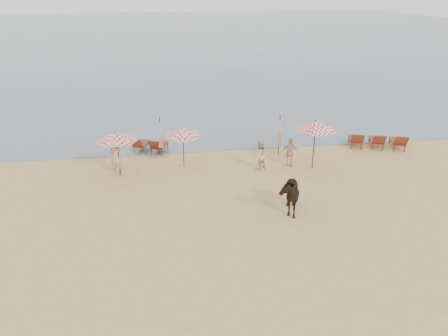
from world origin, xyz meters
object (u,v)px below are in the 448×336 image
object	(u,v)px
umbrella_open_left_b	(183,132)
beachgoer_right_a	(260,155)
cow	(288,193)
umbrella_open_left_a	(116,136)
umbrella_open_right	(316,125)
beachgoer_left	(116,158)
umbrella_closed_right	(280,131)
umbrella_closed_left	(160,132)
lounger_cluster_left	(149,144)
beachgoer_right_b	(290,152)
lounger_cluster_right	(377,140)

from	to	relation	value
umbrella_open_left_b	beachgoer_right_a	size ratio (longest dim) A/B	1.44
cow	beachgoer_right_a	distance (m)	4.45
umbrella_open_left_a	beachgoer_right_a	xyz separation A→B (m)	(6.76, -0.28, -1.20)
umbrella_open_right	beachgoer_left	distance (m)	9.62
beachgoer_right_a	umbrella_open_right	bearing A→B (deg)	146.04
umbrella_open_left_a	beachgoer_right_a	bearing A→B (deg)	4.98
umbrella_open_left_b	umbrella_closed_right	size ratio (longest dim) A/B	0.96
cow	beachgoer_right_a	bearing A→B (deg)	102.90
cow	beachgoer_left	xyz separation A→B (m)	(-7.01, 4.78, 0.06)
umbrella_open_right	cow	xyz separation A→B (m)	(-2.50, -4.16, -1.41)
umbrella_open_right	umbrella_closed_left	size ratio (longest dim) A/B	1.13
umbrella_closed_left	umbrella_open_right	bearing A→B (deg)	-20.13
lounger_cluster_left	umbrella_open_left_a	distance (m)	3.67
cow	beachgoer_right_b	bearing A→B (deg)	83.52
beachgoer_left	beachgoer_right_a	xyz separation A→B (m)	(6.87, -0.34, -0.13)
beachgoer_left	beachgoer_right_a	world-z (taller)	beachgoer_left
lounger_cluster_right	beachgoer_left	world-z (taller)	beachgoer_left
umbrella_closed_right	cow	world-z (taller)	umbrella_closed_right
umbrella_open_left_b	umbrella_closed_right	xyz separation A→B (m)	(5.10, 0.86, -0.47)
umbrella_open_left_a	umbrella_closed_right	distance (m)	8.35
umbrella_closed_left	lounger_cluster_left	bearing A→B (deg)	125.71
beachgoer_left	umbrella_closed_left	bearing A→B (deg)	-134.24
lounger_cluster_left	lounger_cluster_right	xyz separation A→B (m)	(12.53, -1.33, 0.05)
umbrella_open_left_a	umbrella_open_right	size ratio (longest dim) A/B	0.88
beachgoer_left	umbrella_open_left_a	bearing A→B (deg)	152.98
umbrella_open_right	cow	distance (m)	5.05
umbrella_open_left_a	umbrella_closed_right	xyz separation A→B (m)	(8.20, 1.45, -0.58)
beachgoer_left	cow	bearing A→B (deg)	146.97
beachgoer_right_a	beachgoer_right_b	size ratio (longest dim) A/B	1.00
beachgoer_right_b	cow	bearing A→B (deg)	93.37
umbrella_closed_left	beachgoer_left	xyz separation A→B (m)	(-2.12, -2.08, -0.47)
umbrella_open_left_a	cow	xyz separation A→B (m)	(6.90, -4.72, -1.13)
umbrella_open_left_a	beachgoer_right_a	distance (m)	6.87
umbrella_open_right	umbrella_closed_left	bearing A→B (deg)	-175.33
lounger_cluster_left	umbrella_closed_left	distance (m)	1.44
umbrella_closed_right	beachgoer_right_b	bearing A→B (deg)	-84.98
lounger_cluster_left	umbrella_open_left_a	bearing A→B (deg)	-92.03
cow	beachgoer_left	bearing A→B (deg)	156.82
umbrella_open_left_a	umbrella_closed_left	world-z (taller)	umbrella_closed_left
lounger_cluster_right	beachgoer_right_a	world-z (taller)	beachgoer_right_a
lounger_cluster_right	umbrella_open_right	size ratio (longest dim) A/B	1.36
lounger_cluster_left	beachgoer_right_b	distance (m)	7.68
lounger_cluster_left	umbrella_closed_left	size ratio (longest dim) A/B	0.96
umbrella_open_left_a	cow	distance (m)	8.43
cow	umbrella_open_right	bearing A→B (deg)	70.13
lounger_cluster_right	umbrella_closed_right	size ratio (longest dim) A/B	1.51
umbrella_open_right	beachgoer_left	size ratio (longest dim) A/B	1.42
cow	beachgoer_left	size ratio (longest dim) A/B	1.10
umbrella_closed_left	beachgoer_right_a	xyz separation A→B (m)	(4.75, -2.42, -0.60)
beachgoer_right_b	umbrella_open_left_a	bearing A→B (deg)	19.89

